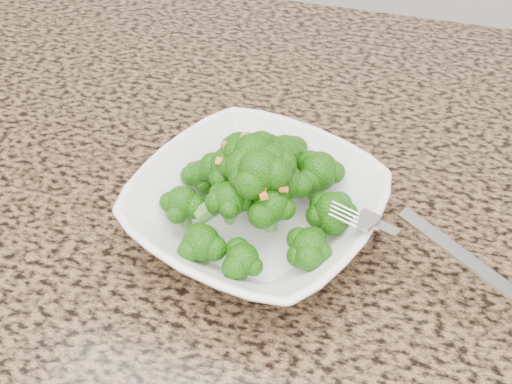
% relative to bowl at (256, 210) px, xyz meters
% --- Properties ---
extents(granite_counter, '(1.64, 1.04, 0.03)m').
position_rel_bowl_xyz_m(granite_counter, '(-0.11, -0.07, -0.04)').
color(granite_counter, brown).
rests_on(granite_counter, cabinet).
extents(bowl, '(0.28, 0.28, 0.05)m').
position_rel_bowl_xyz_m(bowl, '(0.00, 0.00, 0.00)').
color(bowl, white).
rests_on(bowl, granite_counter).
extents(broccoli_pile, '(0.19, 0.19, 0.07)m').
position_rel_bowl_xyz_m(broccoli_pile, '(0.00, 0.00, 0.06)').
color(broccoli_pile, '#1E5F0A').
rests_on(broccoli_pile, bowl).
extents(garlic_topping, '(0.12, 0.12, 0.01)m').
position_rel_bowl_xyz_m(garlic_topping, '(0.00, 0.00, 0.10)').
color(garlic_topping, orange).
rests_on(garlic_topping, broccoli_pile).
extents(fork, '(0.17, 0.10, 0.01)m').
position_rel_bowl_xyz_m(fork, '(0.12, -0.02, 0.03)').
color(fork, silver).
rests_on(fork, bowl).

